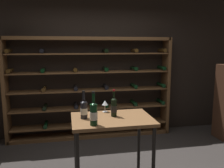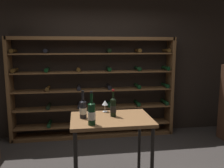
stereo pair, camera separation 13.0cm
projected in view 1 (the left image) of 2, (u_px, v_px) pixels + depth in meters
back_wall at (98, 66)px, 4.65m from camera, size 5.81×0.10×2.75m
wine_rack at (91, 88)px, 4.48m from camera, size 3.13×0.32×1.93m
tasting_table at (112, 127)px, 2.86m from camera, size 0.98×0.67×0.90m
wine_bottle_green_slim at (94, 113)px, 2.56m from camera, size 0.09×0.09×0.38m
wine_bottle_red_label at (114, 107)px, 2.88m from camera, size 0.07×0.07×0.34m
wine_bottle_gold_foil at (84, 109)px, 2.80m from camera, size 0.09×0.09×0.34m
wine_glass_stemmed_right at (105, 103)px, 3.07m from camera, size 0.08×0.08×0.15m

